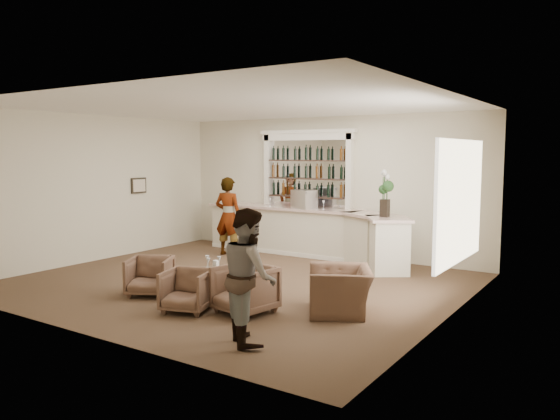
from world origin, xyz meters
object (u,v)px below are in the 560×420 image
Objects in this scene: espresso_machine at (304,199)px; flower_vase at (385,191)px; armchair_left at (150,276)px; armchair_right at (245,289)px; armchair_center at (187,290)px; guest at (249,276)px; armchair_far at (340,290)px; cocktail_table at (212,283)px; sommelier at (228,216)px; bar_counter at (310,233)px.

espresso_machine is 2.32m from flower_vase.
armchair_right is at bearing -28.48° from armchair_left.
flower_vase reaches higher than armchair_center.
guest is 1.83× the size of flower_vase.
armchair_far is 3.44m from flower_vase.
armchair_far is (2.00, 1.24, 0.02)m from armchair_center.
armchair_left is 1.46× the size of espresso_machine.
armchair_left is at bearing -104.80° from armchair_far.
flower_vase is (0.61, 3.95, 1.31)m from armchair_right.
cocktail_table is 0.33× the size of guest.
espresso_machine reaches higher than armchair_center.
sommelier is at bearing -175.01° from flower_vase.
armchair_far is (2.69, -3.67, -0.23)m from bar_counter.
cocktail_table is at bearing 115.50° from sommelier.
armchair_left is (1.21, -3.66, -0.61)m from sommelier.
flower_vase reaches higher than armchair_left.
bar_counter is at bearing -26.45° from guest.
armchair_far is at bearing -53.77° from bar_counter.
armchair_left is at bearing -80.70° from espresso_machine.
armchair_left is 2.02m from armchair_right.
bar_counter is 3.05× the size of sommelier.
armchair_center is at bearing -46.33° from armchair_left.
armchair_center is at bearing -76.29° from cocktail_table.
flower_vase is at bearing 1.01° from espresso_machine.
armchair_far is 1.11× the size of flower_vase.
guest reaches higher than bar_counter.
sommelier is 6.12m from guest.
bar_counter reaches higher than armchair_far.
flower_vase reaches higher than cocktail_table.
bar_counter is at bearing 53.65° from armchair_left.
sommelier is at bearing -152.83° from bar_counter.
armchair_far is at bearing -37.91° from espresso_machine.
cocktail_table is 1.08m from armchair_right.
cocktail_table is 3.98m from sommelier.
bar_counter is 0.80m from espresso_machine.
bar_counter is 1.99m from sommelier.
armchair_far is at bearing -79.36° from flower_vase.
guest is 5.00m from flower_vase.
espresso_machine is (-2.82, 3.64, 1.01)m from armchair_far.
armchair_right is at bearing -98.79° from flower_vase.
armchair_right is (1.00, -0.39, 0.12)m from cocktail_table.
sommelier reaches higher than guest.
armchair_left is 0.76× the size of flower_vase.
sommelier reaches higher than cocktail_table.
sommelier is 1.07× the size of guest.
flower_vase is at bearing 175.82° from sommelier.
armchair_right is (-0.81, 0.98, -0.50)m from guest.
cocktail_table is 4.16m from flower_vase.
cocktail_table is 0.31× the size of sommelier.
bar_counter is 7.95× the size of armchair_center.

